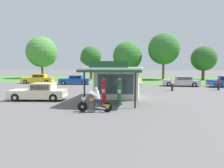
{
  "coord_description": "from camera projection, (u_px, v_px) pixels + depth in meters",
  "views": [
    {
      "loc": [
        1.85,
        -14.17,
        2.91
      ],
      "look_at": [
        -0.91,
        2.47,
        1.4
      ],
      "focal_mm": 31.71,
      "sensor_mm": 36.0,
      "label": 1
    }
  ],
  "objects": [
    {
      "name": "featured_classic_sedan",
      "position": [
        39.0,
        92.0,
        17.09
      ],
      "size": [
        5.05,
        2.39,
        1.47
      ],
      "color": "beige",
      "rests_on": "ground"
    },
    {
      "name": "tree_oak_left",
      "position": [
        164.0,
        49.0,
        43.33
      ],
      "size": [
        6.88,
        6.88,
        10.16
      ],
      "color": "brown",
      "rests_on": "ground"
    },
    {
      "name": "tree_oak_right",
      "position": [
        43.0,
        53.0,
        48.89
      ],
      "size": [
        7.49,
        7.49,
        10.18
      ],
      "color": "brown",
      "rests_on": "ground"
    },
    {
      "name": "tree_oak_centre",
      "position": [
        90.0,
        57.0,
        43.98
      ],
      "size": [
        4.59,
        4.59,
        7.42
      ],
      "color": "brown",
      "rests_on": "ground"
    },
    {
      "name": "gas_pump_offside",
      "position": [
        120.0,
        92.0,
        14.97
      ],
      "size": [
        0.44,
        0.44,
        2.08
      ],
      "color": "slate",
      "rests_on": "ground"
    },
    {
      "name": "service_station_kiosk",
      "position": [
        118.0,
        80.0,
        18.35
      ],
      "size": [
        4.57,
        7.33,
        3.27
      ],
      "color": "silver",
      "rests_on": "ground"
    },
    {
      "name": "parked_car_back_row_left",
      "position": [
        181.0,
        82.0,
        29.04
      ],
      "size": [
        5.38,
        2.21,
        1.45
      ],
      "color": "#B7B7BC",
      "rests_on": "ground"
    },
    {
      "name": "tree_oak_distant_spare",
      "position": [
        128.0,
        57.0,
        44.64
      ],
      "size": [
        6.61,
        6.61,
        8.49
      ],
      "color": "brown",
      "rests_on": "ground"
    },
    {
      "name": "parked_car_back_row_centre",
      "position": [
        38.0,
        79.0,
        33.99
      ],
      "size": [
        5.58,
        2.91,
        1.58
      ],
      "color": "gold",
      "rests_on": "ground"
    },
    {
      "name": "tree_oak_far_left",
      "position": [
        204.0,
        59.0,
        43.02
      ],
      "size": [
        5.39,
        5.39,
        7.3
      ],
      "color": "brown",
      "rests_on": "ground"
    },
    {
      "name": "parked_car_back_row_far_right",
      "position": [
        75.0,
        80.0,
        32.01
      ],
      "size": [
        5.18,
        2.4,
        1.45
      ],
      "color": "#19479E",
      "rests_on": "ground"
    },
    {
      "name": "bystander_admiring_sedan",
      "position": [
        172.0,
        84.0,
        23.42
      ],
      "size": [
        0.34,
        0.34,
        1.65
      ],
      "color": "black",
      "rests_on": "ground"
    },
    {
      "name": "bystander_chatting_near_pumps",
      "position": [
        219.0,
        83.0,
        24.21
      ],
      "size": [
        0.35,
        0.35,
        1.61
      ],
      "color": "black",
      "rests_on": "ground"
    },
    {
      "name": "grass_verge_strip",
      "position": [
        136.0,
        79.0,
        43.97
      ],
      "size": [
        120.0,
        24.0,
        0.01
      ],
      "primitive_type": "cube",
      "color": "#477A33",
      "rests_on": "ground"
    },
    {
      "name": "parked_car_back_row_centre_left",
      "position": [
        125.0,
        80.0,
        32.78
      ],
      "size": [
        5.77,
        3.03,
        1.45
      ],
      "color": "gold",
      "rests_on": "ground"
    },
    {
      "name": "motorcycle_with_rider",
      "position": [
        95.0,
        102.0,
        12.64
      ],
      "size": [
        2.25,
        0.7,
        1.58
      ],
      "color": "black",
      "rests_on": "ground"
    },
    {
      "name": "gas_pump_nearside",
      "position": [
        104.0,
        92.0,
        15.17
      ],
      "size": [
        0.44,
        0.44,
        2.09
      ],
      "color": "slate",
      "rests_on": "ground"
    },
    {
      "name": "ground_plane",
      "position": [
        119.0,
        106.0,
        14.49
      ],
      "size": [
        300.0,
        300.0,
        0.0
      ],
      "primitive_type": "plane",
      "color": "#5B5959"
    }
  ]
}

